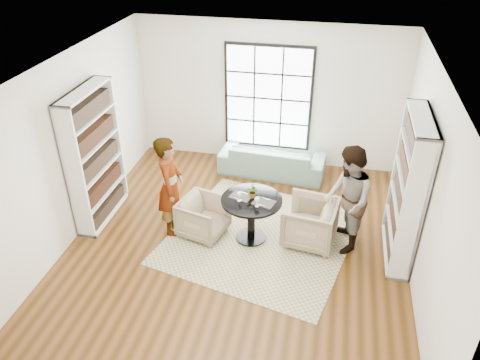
% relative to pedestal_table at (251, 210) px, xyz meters
% --- Properties ---
extents(ground, '(6.00, 6.00, 0.00)m').
position_rel_pedestal_table_xyz_m(ground, '(-0.19, -0.17, -0.58)').
color(ground, brown).
extents(room_shell, '(6.00, 6.01, 6.00)m').
position_rel_pedestal_table_xyz_m(room_shell, '(-0.19, 0.37, 0.68)').
color(room_shell, silver).
rests_on(room_shell, ground).
extents(rug, '(3.49, 3.49, 0.01)m').
position_rel_pedestal_table_xyz_m(rug, '(0.15, 0.06, -0.57)').
color(rug, '#BAAB8B').
rests_on(rug, ground).
extents(pedestal_table, '(1.00, 1.00, 0.80)m').
position_rel_pedestal_table_xyz_m(pedestal_table, '(0.00, 0.00, 0.00)').
color(pedestal_table, black).
rests_on(pedestal_table, ground).
extents(sofa, '(2.21, 0.99, 0.63)m').
position_rel_pedestal_table_xyz_m(sofa, '(0.01, 2.28, -0.26)').
color(sofa, gray).
rests_on(sofa, ground).
extents(armchair_left, '(0.90, 0.89, 0.68)m').
position_rel_pedestal_table_xyz_m(armchair_left, '(-0.82, -0.03, -0.24)').
color(armchair_left, tan).
rests_on(armchair_left, ground).
extents(armchair_right, '(0.95, 0.93, 0.77)m').
position_rel_pedestal_table_xyz_m(armchair_right, '(0.96, 0.13, -0.19)').
color(armchair_right, tan).
rests_on(armchair_right, ground).
extents(person_left, '(0.53, 0.71, 1.78)m').
position_rel_pedestal_table_xyz_m(person_left, '(-1.37, -0.03, 0.31)').
color(person_left, gray).
rests_on(person_left, ground).
extents(person_right, '(0.84, 0.99, 1.82)m').
position_rel_pedestal_table_xyz_m(person_right, '(1.51, 0.13, 0.33)').
color(person_right, gray).
rests_on(person_right, ground).
extents(placemat_left, '(0.40, 0.34, 0.01)m').
position_rel_pedestal_table_xyz_m(placemat_left, '(-0.19, 0.05, 0.22)').
color(placemat_left, '#282523').
rests_on(placemat_left, pedestal_table).
extents(placemat_right, '(0.40, 0.34, 0.01)m').
position_rel_pedestal_table_xyz_m(placemat_right, '(0.21, -0.05, 0.22)').
color(placemat_right, '#282523').
rests_on(placemat_right, pedestal_table).
extents(cutlery_left, '(0.19, 0.25, 0.01)m').
position_rel_pedestal_table_xyz_m(cutlery_left, '(-0.19, 0.05, 0.23)').
color(cutlery_left, silver).
rests_on(cutlery_left, placemat_left).
extents(cutlery_right, '(0.19, 0.25, 0.01)m').
position_rel_pedestal_table_xyz_m(cutlery_right, '(0.21, -0.05, 0.23)').
color(cutlery_right, silver).
rests_on(cutlery_right, placemat_right).
extents(wine_glass_left, '(0.08, 0.08, 0.18)m').
position_rel_pedestal_table_xyz_m(wine_glass_left, '(-0.19, -0.08, 0.35)').
color(wine_glass_left, silver).
rests_on(wine_glass_left, pedestal_table).
extents(wine_glass_right, '(0.08, 0.08, 0.18)m').
position_rel_pedestal_table_xyz_m(wine_glass_right, '(0.12, -0.18, 0.35)').
color(wine_glass_right, silver).
rests_on(wine_glass_right, pedestal_table).
extents(flower_centerpiece, '(0.23, 0.21, 0.22)m').
position_rel_pedestal_table_xyz_m(flower_centerpiece, '(0.01, 0.07, 0.33)').
color(flower_centerpiece, gray).
rests_on(flower_centerpiece, pedestal_table).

